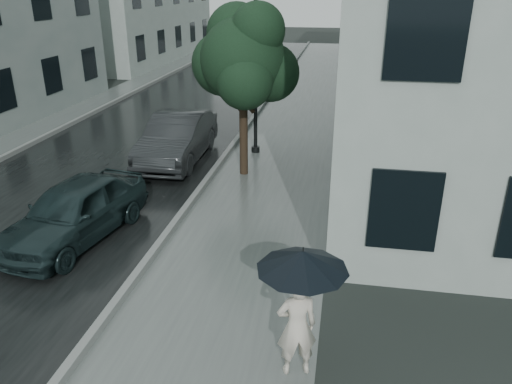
% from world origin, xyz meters
% --- Properties ---
extents(ground, '(120.00, 120.00, 0.00)m').
position_xyz_m(ground, '(0.00, 0.00, 0.00)').
color(ground, black).
rests_on(ground, ground).
extents(sidewalk, '(3.50, 60.00, 0.01)m').
position_xyz_m(sidewalk, '(0.25, 12.00, 0.00)').
color(sidewalk, slate).
rests_on(sidewalk, ground).
extents(kerb_near, '(0.15, 60.00, 0.15)m').
position_xyz_m(kerb_near, '(-1.57, 12.00, 0.07)').
color(kerb_near, slate).
rests_on(kerb_near, ground).
extents(asphalt_road, '(6.85, 60.00, 0.00)m').
position_xyz_m(asphalt_road, '(-5.08, 12.00, 0.00)').
color(asphalt_road, black).
rests_on(asphalt_road, ground).
extents(kerb_far, '(0.15, 60.00, 0.15)m').
position_xyz_m(kerb_far, '(-8.57, 12.00, 0.07)').
color(kerb_far, slate).
rests_on(kerb_far, ground).
extents(sidewalk_far, '(1.70, 60.00, 0.01)m').
position_xyz_m(sidewalk_far, '(-9.50, 12.00, 0.00)').
color(sidewalk_far, '#4C5451').
rests_on(sidewalk_far, ground).
extents(building_near, '(7.02, 36.00, 9.00)m').
position_xyz_m(building_near, '(5.47, 19.50, 4.50)').
color(building_near, '#94A29B').
rests_on(building_near, ground).
extents(building_far_b, '(7.02, 18.00, 8.00)m').
position_xyz_m(building_far_b, '(-13.77, 30.00, 4.00)').
color(building_far_b, '#94A29B').
rests_on(building_far_b, ground).
extents(pedestrian, '(0.67, 0.54, 1.59)m').
position_xyz_m(pedestrian, '(1.70, -1.00, 0.80)').
color(pedestrian, beige).
rests_on(pedestrian, sidewalk).
extents(umbrella, '(1.64, 1.64, 1.14)m').
position_xyz_m(umbrella, '(1.75, -1.01, 1.89)').
color(umbrella, black).
rests_on(umbrella, ground).
extents(street_tree, '(3.08, 2.80, 4.86)m').
position_xyz_m(street_tree, '(-0.68, 7.03, 3.35)').
color(street_tree, '#332619').
rests_on(street_tree, ground).
extents(lamp_post, '(0.83, 0.45, 5.47)m').
position_xyz_m(lamp_post, '(-0.84, 8.96, 3.12)').
color(lamp_post, black).
rests_on(lamp_post, ground).
extents(car_near, '(2.24, 4.15, 1.34)m').
position_xyz_m(car_near, '(-3.50, 2.25, 0.68)').
color(car_near, '#182829').
rests_on(car_near, ground).
extents(car_far, '(1.69, 4.55, 1.49)m').
position_xyz_m(car_far, '(-2.98, 7.72, 0.75)').
color(car_far, black).
rests_on(car_far, ground).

